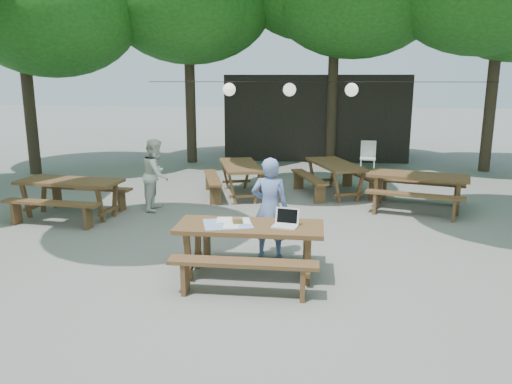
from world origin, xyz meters
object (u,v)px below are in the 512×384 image
object	(u,v)px
main_picnic_table	(250,250)
picnic_table_nw	(71,198)
plastic_chair	(368,163)
woman	(270,208)
second_person	(156,175)

from	to	relation	value
main_picnic_table	picnic_table_nw	bearing A→B (deg)	146.55
plastic_chair	woman	bearing A→B (deg)	-100.20
picnic_table_nw	second_person	xyz separation A→B (m)	(1.51, 0.78, 0.35)
second_person	plastic_chair	bearing A→B (deg)	-47.19
main_picnic_table	picnic_table_nw	xyz separation A→B (m)	(-3.92, 2.59, 0.00)
picnic_table_nw	plastic_chair	size ratio (longest dim) A/B	2.30
picnic_table_nw	woman	world-z (taller)	woman
woman	picnic_table_nw	bearing A→B (deg)	-19.91
second_person	main_picnic_table	bearing A→B (deg)	-147.12
woman	plastic_chair	bearing A→B (deg)	-103.34
second_person	woman	bearing A→B (deg)	-136.82
picnic_table_nw	plastic_chair	xyz separation A→B (m)	(6.30, 5.67, -0.13)
main_picnic_table	plastic_chair	size ratio (longest dim) A/B	2.22
main_picnic_table	woman	bearing A→B (deg)	77.09
woman	second_person	bearing A→B (deg)	-41.01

